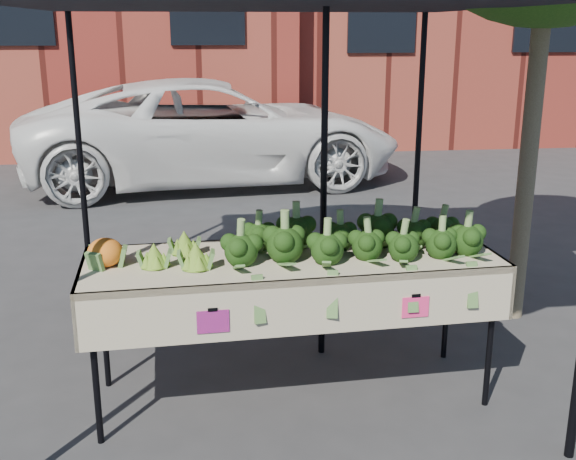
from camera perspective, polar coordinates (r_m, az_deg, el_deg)
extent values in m
plane|color=#2F2F31|center=(4.43, 1.76, -13.19)|extent=(90.00, 90.00, 0.00)
cube|color=#BBB090|center=(4.21, 0.32, -7.96)|extent=(2.44, 0.95, 0.90)
cube|color=#F22D8C|center=(3.72, -6.55, -7.29)|extent=(0.17, 0.01, 0.12)
cube|color=#FE3078|center=(3.87, 10.21, -6.46)|extent=(0.17, 0.01, 0.12)
ellipsoid|color=black|center=(4.09, 5.30, -0.10)|extent=(1.54, 0.57, 0.26)
ellipsoid|color=#87A52F|center=(3.98, -9.18, -1.17)|extent=(0.43, 0.47, 0.20)
ellipsoid|color=orange|center=(3.99, -14.72, -1.62)|extent=(0.20, 0.20, 0.18)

